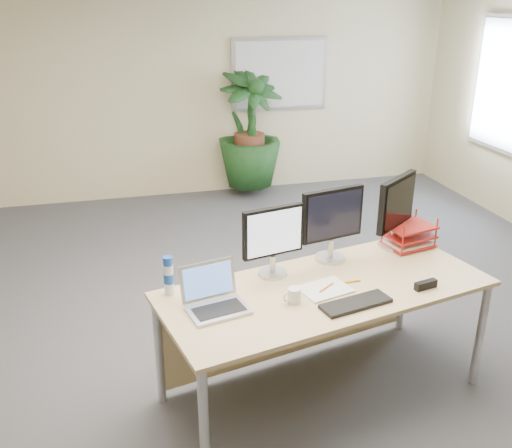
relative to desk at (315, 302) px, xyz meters
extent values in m
plane|color=#4A4B50|center=(-0.18, 0.31, -0.64)|extent=(8.00, 8.00, 0.00)
cube|color=beige|center=(-0.18, 4.31, 0.71)|extent=(7.00, 0.04, 2.70)
cube|color=silver|center=(1.02, 4.28, 0.91)|extent=(1.30, 0.03, 0.95)
cube|color=silver|center=(1.02, 4.26, 0.91)|extent=(1.20, 0.01, 0.85)
cube|color=silver|center=(3.29, 2.61, 0.91)|extent=(0.03, 1.30, 1.55)
cube|color=silver|center=(3.27, 2.61, 0.91)|extent=(0.01, 1.20, 1.45)
cube|color=tan|center=(0.03, -0.12, 0.16)|extent=(2.25, 1.31, 0.03)
cube|color=tan|center=(-0.06, 0.29, -0.25)|extent=(1.97, 0.44, 0.66)
cylinder|color=silver|center=(-0.88, -0.71, -0.25)|extent=(0.06, 0.06, 0.78)
cylinder|color=silver|center=(1.09, -0.29, -0.25)|extent=(0.06, 0.06, 0.78)
cylinder|color=silver|center=(-1.04, 0.06, -0.25)|extent=(0.06, 0.06, 0.78)
cylinder|color=silver|center=(0.93, 0.48, -0.25)|extent=(0.06, 0.06, 0.78)
imported|color=#143613|center=(0.53, 4.01, 0.11)|extent=(1.08, 1.08, 1.50)
cylinder|color=silver|center=(-0.26, 0.14, 0.18)|extent=(0.19, 0.19, 0.02)
cylinder|color=silver|center=(-0.26, 0.14, 0.25)|extent=(0.04, 0.04, 0.12)
cube|color=black|center=(-0.26, 0.14, 0.48)|extent=(0.42, 0.13, 0.33)
cube|color=silver|center=(-0.25, 0.11, 0.48)|extent=(0.38, 0.09, 0.29)
cylinder|color=silver|center=(0.20, 0.26, 0.18)|extent=(0.21, 0.21, 0.02)
cylinder|color=silver|center=(0.20, 0.26, 0.26)|extent=(0.04, 0.04, 0.13)
cube|color=black|center=(0.20, 0.26, 0.51)|extent=(0.46, 0.14, 0.36)
cube|color=black|center=(0.20, 0.23, 0.51)|extent=(0.42, 0.09, 0.32)
cylinder|color=silver|center=(0.72, 0.35, 0.18)|extent=(0.22, 0.22, 0.02)
cylinder|color=silver|center=(0.72, 0.35, 0.26)|extent=(0.04, 0.04, 0.13)
cube|color=black|center=(0.72, 0.35, 0.52)|extent=(0.41, 0.32, 0.37)
cube|color=black|center=(0.74, 0.33, 0.52)|extent=(0.35, 0.27, 0.33)
cube|color=silver|center=(-0.70, -0.24, 0.18)|extent=(0.39, 0.31, 0.02)
cube|color=black|center=(-0.70, -0.25, 0.19)|extent=(0.32, 0.22, 0.00)
cube|color=silver|center=(-0.73, -0.09, 0.31)|extent=(0.35, 0.13, 0.23)
cube|color=#5688DF|center=(-0.73, -0.10, 0.31)|extent=(0.31, 0.11, 0.19)
cube|color=black|center=(0.11, -0.38, 0.19)|extent=(0.46, 0.24, 0.02)
cylinder|color=white|center=(-0.23, -0.25, 0.22)|extent=(0.08, 0.08, 0.09)
torus|color=white|center=(-0.28, -0.25, 0.22)|extent=(0.07, 0.03, 0.06)
cube|color=silver|center=(0.00, -0.16, 0.18)|extent=(0.35, 0.30, 0.01)
cylinder|color=orange|center=(0.01, -0.15, 0.19)|extent=(0.13, 0.10, 0.01)
cylinder|color=yellow|center=(0.21, -0.10, 0.18)|extent=(0.12, 0.02, 0.02)
cylinder|color=white|center=(-0.95, 0.04, 0.27)|extent=(0.06, 0.06, 0.20)
cylinder|color=#174BB2|center=(-0.95, 0.04, 0.40)|extent=(0.06, 0.06, 0.05)
cylinder|color=#174BB2|center=(-0.95, 0.04, 0.28)|extent=(0.06, 0.06, 0.06)
cube|color=#A21B13|center=(0.83, 0.33, 0.19)|extent=(0.38, 0.32, 0.02)
cube|color=#A21B13|center=(0.83, 0.33, 0.26)|extent=(0.38, 0.32, 0.02)
cube|color=#A21B13|center=(0.83, 0.33, 0.33)|extent=(0.38, 0.32, 0.02)
cube|color=silver|center=(0.83, 0.33, 0.20)|extent=(0.35, 0.28, 0.02)
cube|color=black|center=(0.62, -0.29, 0.20)|extent=(0.16, 0.07, 0.05)
camera|label=1|loc=(-1.21, -3.11, 1.91)|focal=40.00mm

